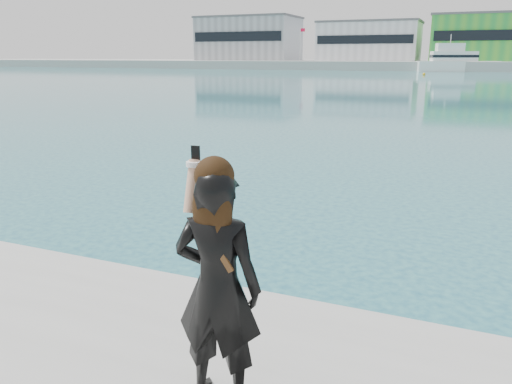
% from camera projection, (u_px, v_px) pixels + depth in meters
% --- Properties ---
extents(far_quay, '(320.00, 40.00, 2.00)m').
position_uv_depth(far_quay, '(461.00, 65.00, 120.24)').
color(far_quay, '#9E9E99').
rests_on(far_quay, ground).
extents(warehouse_grey_left, '(26.52, 16.36, 11.50)m').
position_uv_depth(warehouse_grey_left, '(249.00, 39.00, 137.12)').
color(warehouse_grey_left, gray).
rests_on(warehouse_grey_left, far_quay).
extents(warehouse_white, '(24.48, 15.35, 9.50)m').
position_uv_depth(warehouse_white, '(369.00, 41.00, 125.11)').
color(warehouse_white, silver).
rests_on(warehouse_white, far_quay).
extents(warehouse_green, '(30.60, 16.36, 10.50)m').
position_uv_depth(warehouse_green, '(502.00, 37.00, 113.81)').
color(warehouse_green, green).
rests_on(warehouse_green, far_quay).
extents(flagpole_left, '(1.28, 0.16, 8.00)m').
position_uv_depth(flagpole_left, '(300.00, 42.00, 124.87)').
color(flagpole_left, silver).
rests_on(flagpole_left, far_quay).
extents(motor_yacht, '(16.70, 8.43, 7.51)m').
position_uv_depth(motor_yacht, '(455.00, 61.00, 104.08)').
color(motor_yacht, white).
rests_on(motor_yacht, ground).
extents(buoy_far, '(0.50, 0.50, 0.50)m').
position_uv_depth(buoy_far, '(424.00, 75.00, 85.92)').
color(buoy_far, '#EAA70C').
rests_on(buoy_far, ground).
extents(woman, '(0.68, 0.48, 1.86)m').
position_uv_depth(woman, '(217.00, 281.00, 3.51)').
color(woman, black).
rests_on(woman, near_quay).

